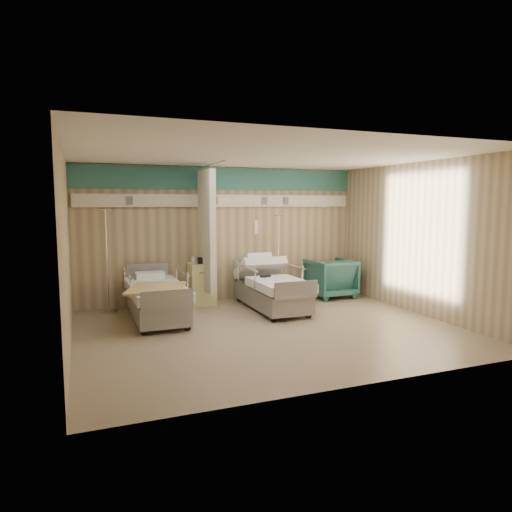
# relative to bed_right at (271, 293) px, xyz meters

# --- Properties ---
(ground) EXTENTS (6.00, 5.00, 0.00)m
(ground) POSITION_rel_bed_right_xyz_m (-0.60, -1.30, -0.32)
(ground) COLOR gray
(ground) RESTS_ON ground
(room_walls) EXTENTS (6.04, 5.04, 2.82)m
(room_walls) POSITION_rel_bed_right_xyz_m (-0.63, -1.05, 1.55)
(room_walls) COLOR tan
(room_walls) RESTS_ON ground
(bed_right) EXTENTS (1.00, 2.16, 0.63)m
(bed_right) POSITION_rel_bed_right_xyz_m (0.00, 0.00, 0.00)
(bed_right) COLOR white
(bed_right) RESTS_ON ground
(bed_left) EXTENTS (1.00, 2.16, 0.63)m
(bed_left) POSITION_rel_bed_right_xyz_m (-2.20, 0.00, 0.00)
(bed_left) COLOR white
(bed_left) RESTS_ON ground
(bedside_cabinet) EXTENTS (0.50, 0.48, 0.85)m
(bedside_cabinet) POSITION_rel_bed_right_xyz_m (-1.15, 0.90, 0.11)
(bedside_cabinet) COLOR #E7E190
(bedside_cabinet) RESTS_ON ground
(visitor_armchair) EXTENTS (0.94, 0.96, 0.85)m
(visitor_armchair) POSITION_rel_bed_right_xyz_m (1.66, 0.60, 0.11)
(visitor_armchair) COLOR #1F4F4B
(visitor_armchair) RESTS_ON ground
(waffle_blanket) EXTENTS (0.74, 0.68, 0.08)m
(waffle_blanket) POSITION_rel_bed_right_xyz_m (1.64, 0.57, 0.57)
(waffle_blanket) COLOR white
(waffle_blanket) RESTS_ON visitor_armchair
(iv_stand_right) EXTENTS (0.32, 0.32, 1.81)m
(iv_stand_right) POSITION_rel_bed_right_xyz_m (0.50, 0.80, 0.06)
(iv_stand_right) COLOR silver
(iv_stand_right) RESTS_ON ground
(iv_stand_left) EXTENTS (0.35, 0.35, 1.94)m
(iv_stand_left) POSITION_rel_bed_right_xyz_m (-2.97, 0.86, 0.08)
(iv_stand_left) COLOR silver
(iv_stand_left) RESTS_ON ground
(call_remote) EXTENTS (0.21, 0.14, 0.04)m
(call_remote) POSITION_rel_bed_right_xyz_m (-0.11, 0.04, 0.34)
(call_remote) COLOR black
(call_remote) RESTS_ON bed_right
(tan_blanket) EXTENTS (1.17, 1.31, 0.04)m
(tan_blanket) POSITION_rel_bed_right_xyz_m (-2.27, -0.46, 0.33)
(tan_blanket) COLOR tan
(tan_blanket) RESTS_ON bed_left
(toiletry_bag) EXTENTS (0.25, 0.19, 0.12)m
(toiletry_bag) POSITION_rel_bed_right_xyz_m (-1.13, 0.83, 0.60)
(toiletry_bag) COLOR black
(toiletry_bag) RESTS_ON bedside_cabinet
(white_cup) EXTENTS (0.10, 0.10, 0.13)m
(white_cup) POSITION_rel_bed_right_xyz_m (-1.30, 0.96, 0.60)
(white_cup) COLOR white
(white_cup) RESTS_ON bedside_cabinet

